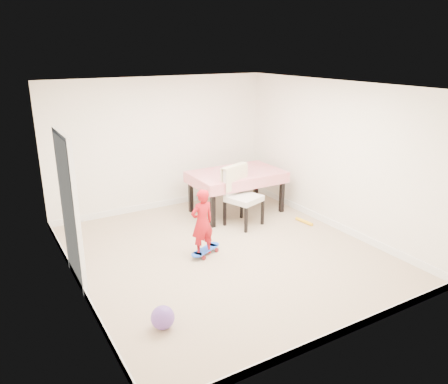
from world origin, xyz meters
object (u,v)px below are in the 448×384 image
dining_chair (244,197)px  balloon (163,318)px  dining_table (236,192)px  child (202,224)px  skateboard (206,252)px

dining_chair → balloon: dining_chair is taller
dining_table → child: bearing=-136.8°
skateboard → child: size_ratio=0.58×
skateboard → balloon: (-1.33, -1.43, 0.09)m
dining_chair → skateboard: size_ratio=1.79×
child → balloon: 1.93m
dining_chair → skateboard: dining_chair is taller
dining_table → child: size_ratio=1.64×
dining_chair → skateboard: 1.46m
dining_chair → skateboard: bearing=-167.6°
skateboard → balloon: 1.95m
dining_chair → skateboard: (-1.17, -0.71, -0.50)m
balloon → skateboard: bearing=47.2°
dining_table → skateboard: size_ratio=2.84×
dining_chair → balloon: bearing=-158.2°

